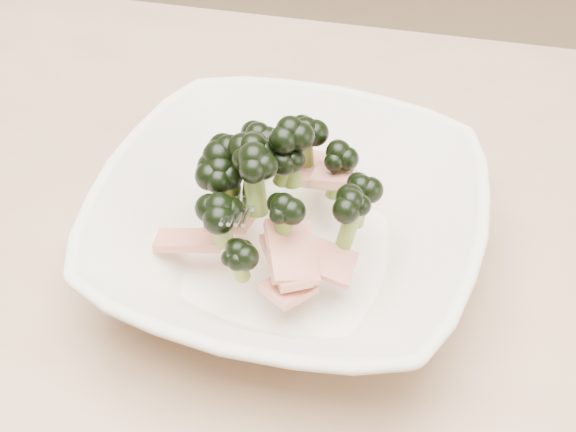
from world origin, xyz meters
name	(u,v)px	position (x,y,z in m)	size (l,w,h in m)	color
dining_table	(191,350)	(0.00, 0.00, 0.65)	(1.20, 0.80, 0.75)	tan
broccoli_dish	(286,223)	(0.08, 0.03, 0.79)	(0.32, 0.32, 0.13)	beige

